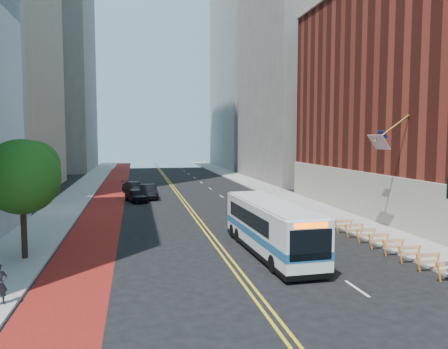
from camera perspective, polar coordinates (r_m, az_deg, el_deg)
ground at (r=21.70m, az=2.77°, el=-13.78°), size 160.00×160.00×0.00m
sidewalk_left at (r=50.86m, az=-19.24°, el=-3.15°), size 4.00×140.00×0.15m
sidewalk_right at (r=53.21m, az=7.33°, el=-2.57°), size 4.00×140.00×0.15m
bus_lane_paint at (r=50.48m, az=-14.84°, el=-3.17°), size 3.60×140.00×0.01m
center_line_inner at (r=50.63m, az=-5.85°, el=-3.01°), size 0.14×140.00×0.01m
center_line_outer at (r=50.67m, az=-5.44°, el=-3.00°), size 0.14×140.00×0.01m
lane_dashes at (r=59.16m, az=-1.81°, el=-1.84°), size 0.14×98.20×0.01m
midrise_right_near at (r=74.65m, az=11.16°, el=14.87°), size 18.00×26.00×40.00m
midrise_right_far at (r=104.20m, az=5.13°, el=16.25°), size 20.00×28.00×55.00m
midrise_left_far at (r=102.94m, az=-23.02°, el=18.89°), size 20.00×26.00×65.00m
construction_barriers at (r=28.29m, az=20.36°, el=-8.22°), size 1.42×10.91×1.00m
street_tree at (r=26.75m, az=-24.77°, el=0.08°), size 4.20×4.20×6.70m
transit_bus at (r=26.43m, az=5.99°, el=-6.75°), size 2.88×11.39×3.11m
car_a at (r=47.95m, az=-11.41°, el=-2.68°), size 2.76×4.43×1.41m
car_b at (r=50.20m, az=-9.83°, el=-2.21°), size 2.07×4.97×1.60m
car_c at (r=54.94m, az=-11.56°, el=-1.69°), size 3.74×5.48×1.47m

